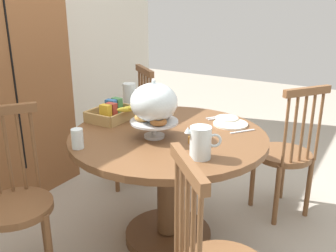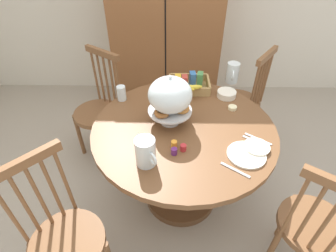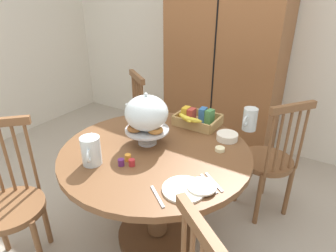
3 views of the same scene
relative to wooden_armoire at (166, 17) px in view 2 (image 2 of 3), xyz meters
name	(u,v)px [view 2 (image 2 of 3)]	position (x,y,z in m)	size (l,w,h in m)	color
ground_plane	(181,201)	(0.15, -1.50, -0.98)	(10.00, 10.00, 0.00)	#A89E8E
wooden_armoire	(166,17)	(0.00, 0.00, 0.00)	(1.18, 0.60, 1.96)	brown
dining_table	(182,150)	(0.14, -1.45, -0.46)	(1.18, 1.18, 0.74)	brown
windsor_chair_near_window	(99,112)	(-0.57, -0.91, -0.53)	(0.46, 0.46, 0.97)	brown
windsor_chair_by_cabinet	(65,240)	(-0.50, -2.07, -0.53)	(0.47, 0.47, 0.97)	brown
windsor_chair_facing_door	(313,229)	(0.86, -1.99, -0.53)	(0.46, 0.46, 0.97)	brown
windsor_chair_far_side	(240,103)	(0.70, -0.75, -0.53)	(0.46, 0.46, 0.97)	brown
pastry_stand_with_dome	(170,97)	(0.06, -1.41, -0.05)	(0.28, 0.28, 0.34)	silver
orange_juice_pitcher	(146,153)	(-0.07, -1.77, -0.17)	(0.13, 0.17, 0.17)	silver
milk_pitcher	(232,74)	(0.55, -0.87, -0.17)	(0.10, 0.18, 0.16)	silver
cereal_basket	(189,84)	(0.20, -1.00, -0.20)	(0.32, 0.30, 0.12)	tan
china_plate_large	(246,155)	(0.49, -1.71, -0.24)	(0.22, 0.22, 0.01)	white
china_plate_small	(257,147)	(0.56, -1.65, -0.23)	(0.15, 0.15, 0.01)	white
cereal_bowl	(227,94)	(0.47, -1.09, -0.22)	(0.14, 0.14, 0.04)	white
drinking_glass	(121,93)	(-0.30, -1.15, -0.19)	(0.06, 0.06, 0.11)	silver
butter_dish	(232,108)	(0.49, -1.25, -0.23)	(0.06, 0.06, 0.02)	beige
jam_jar_strawberry	(183,148)	(0.13, -1.67, -0.22)	(0.04, 0.04, 0.04)	#B7282D
jam_jar_apricot	(174,144)	(0.08, -1.64, -0.22)	(0.04, 0.04, 0.04)	orange
jam_jar_grape	(174,151)	(0.08, -1.70, -0.22)	(0.04, 0.04, 0.04)	#5B2366
table_knife	(256,142)	(0.57, -1.59, -0.24)	(0.17, 0.01, 0.01)	silver
dinner_fork	(258,139)	(0.59, -1.57, -0.24)	(0.17, 0.01, 0.01)	silver
soup_spoon	(235,170)	(0.41, -1.82, -0.24)	(0.17, 0.01, 0.01)	silver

